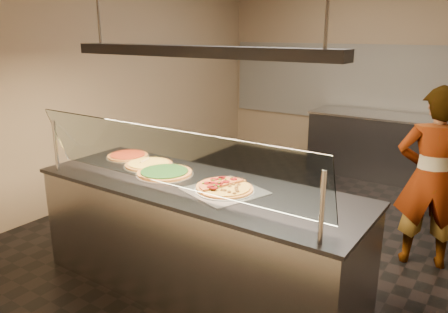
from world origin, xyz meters
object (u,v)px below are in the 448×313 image
Objects in this scene: sneeze_guard at (166,158)px; half_pizza_sausage at (236,190)px; pizza_cheese at (149,164)px; pizza_spatula at (146,162)px; perforated_tray at (225,190)px; serving_counter at (197,237)px; half_pizza_pepperoni at (214,184)px; pizza_spinach at (165,172)px; worker at (431,178)px; heat_lamp_housing at (194,51)px; prep_table at (370,144)px; pizza_tomato at (128,155)px.

half_pizza_sausage is at bearing 41.82° from sneeze_guard.
pizza_cheese is 0.03m from pizza_spatula.
half_pizza_sausage is at bearing -0.62° from perforated_tray.
serving_counter is 5.80× the size of half_pizza_pepperoni.
half_pizza_pepperoni reaches higher than serving_counter.
pizza_spatula is at bearing 171.76° from perforated_tray.
perforated_tray is 0.64m from pizza_spinach.
pizza_spinach is 0.30m from pizza_cheese.
half_pizza_sausage is (0.38, 0.34, -0.27)m from sneeze_guard.
half_pizza_pepperoni reaches higher than half_pizza_sausage.
half_pizza_sausage is (0.10, -0.00, 0.02)m from perforated_tray.
heat_lamp_housing is at bearing 28.93° from worker.
pizza_spinach reaches higher than prep_table.
prep_table is 0.75× the size of heat_lamp_housing.
perforated_tray is (0.28, -0.00, 0.47)m from serving_counter.
perforated_tray is 0.96m from pizza_spatula.
pizza_spatula is (-0.03, -0.01, 0.01)m from pizza_cheese.
prep_table is at bearing 76.42° from pizza_cheese.
worker reaches higher than pizza_spinach.
perforated_tray is at bearing -9.25° from pizza_cheese.
perforated_tray is 0.28× the size of heat_lamp_housing.
perforated_tray is 0.11m from half_pizza_pepperoni.
heat_lamp_housing reaches higher than pizza_spatula.
pizza_spatula is at bearing 144.62° from sneeze_guard.
sneeze_guard is 1.09× the size of heat_lamp_housing.
heat_lamp_housing is (-0.25, -3.88, 1.48)m from prep_table.
pizza_cheese is (-0.28, 0.10, -0.00)m from pizza_spinach.
perforated_tray is 1.34× the size of pizza_spinach.
worker is at bearing 32.98° from pizza_cheese.
sneeze_guard is at bearing -128.91° from perforated_tray.
pizza_spatula reaches higher than pizza_tomato.
pizza_spatula is (-0.31, 0.09, 0.01)m from pizza_spinach.
half_pizza_sausage is 3.92m from prep_table.
perforated_tray is 1.46× the size of pizza_cheese.
pizza_spinach is at bearing -17.00° from pizza_tomato.
pizza_spatula is at bearing 15.78° from worker.
pizza_tomato is at bearing 166.58° from serving_counter.
prep_table is (0.08, 3.88, -0.50)m from half_pizza_pepperoni.
sneeze_guard is 5.29× the size of half_pizza_sausage.
half_pizza_pepperoni is at bearing -0.39° from heat_lamp_housing.
sneeze_guard reaches higher than half_pizza_pepperoni.
sneeze_guard is 0.53m from perforated_tray.
pizza_spinach reaches higher than pizza_cheese.
serving_counter is 1.65× the size of worker.
sneeze_guard is 0.46m from half_pizza_pepperoni.
worker is (1.46, 1.86, -0.40)m from sneeze_guard.
pizza_tomato is (-1.39, 0.24, -0.01)m from half_pizza_sausage.
sneeze_guard is 0.80m from heat_lamp_housing.
sneeze_guard is at bearing -90.00° from serving_counter.
pizza_spinach is at bearing 173.16° from serving_counter.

